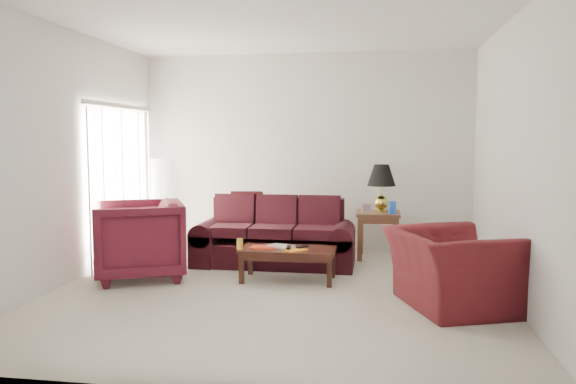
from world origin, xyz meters
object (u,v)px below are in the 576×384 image
object	(u,v)px
floor_lamp	(158,204)
coffee_table	(288,264)
armchair_right	(451,269)
end_table	(378,235)
sofa	(274,233)
armchair_left	(139,240)

from	to	relation	value
floor_lamp	coffee_table	distance (m)	2.85
armchair_right	coffee_table	distance (m)	1.99
coffee_table	floor_lamp	bearing A→B (deg)	149.30
end_table	armchair_right	size ratio (longest dim) A/B	0.55
end_table	armchair_right	xyz separation A→B (m)	(0.73, -2.30, 0.06)
armchair_right	end_table	bearing A→B (deg)	-2.77
sofa	floor_lamp	world-z (taller)	floor_lamp
floor_lamp	end_table	bearing A→B (deg)	-2.05
armchair_left	armchair_right	distance (m)	3.68
armchair_left	coffee_table	distance (m)	1.85
sofa	armchair_left	xyz separation A→B (m)	(-1.51, -0.99, 0.04)
armchair_right	coffee_table	size ratio (longest dim) A/B	1.06
sofa	floor_lamp	size ratio (longest dim) A/B	1.51
sofa	coffee_table	distance (m)	0.91
end_table	sofa	bearing A→B (deg)	-154.05
floor_lamp	armchair_left	distance (m)	1.86
sofa	end_table	bearing A→B (deg)	23.39
end_table	armchair_left	size ratio (longest dim) A/B	0.63
armchair_left	sofa	bearing A→B (deg)	98.07
armchair_right	armchair_left	bearing A→B (deg)	59.67
sofa	floor_lamp	distance (m)	2.15
coffee_table	armchair_left	bearing A→B (deg)	-170.20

